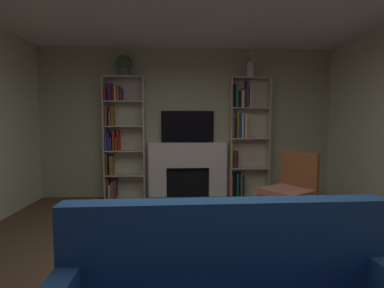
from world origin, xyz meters
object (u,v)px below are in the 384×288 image
(vase_with_flowers, at_px, (250,69))
(armchair, at_px, (291,187))
(tv, at_px, (188,127))
(bookshelf_right, at_px, (244,136))
(fireplace, at_px, (188,169))
(bookshelf_left, at_px, (120,138))
(potted_plant, at_px, (124,65))

(vase_with_flowers, xyz_separation_m, armchair, (0.20, -1.53, -1.87))
(tv, relative_size, bookshelf_right, 0.44)
(fireplace, bearing_deg, bookshelf_right, 0.03)
(bookshelf_left, xyz_separation_m, armchair, (2.61, -1.57, -0.59))
(fireplace, bearing_deg, armchair, -49.15)
(bookshelf_left, relative_size, armchair, 2.22)
(potted_plant, xyz_separation_m, armchair, (2.52, -1.53, -1.92))
(fireplace, height_order, bookshelf_left, bookshelf_left)
(bookshelf_left, bearing_deg, bookshelf_right, 0.21)
(bookshelf_right, bearing_deg, bookshelf_left, -179.79)
(bookshelf_right, relative_size, potted_plant, 5.82)
(bookshelf_left, distance_m, armchair, 3.10)
(bookshelf_right, relative_size, vase_with_flowers, 4.67)
(vase_with_flowers, bearing_deg, fireplace, 177.49)
(fireplace, distance_m, potted_plant, 2.24)
(tv, bearing_deg, armchair, -50.37)
(bookshelf_left, xyz_separation_m, potted_plant, (0.09, -0.04, 1.34))
(fireplace, xyz_separation_m, armchair, (1.36, -1.58, -0.00))
(fireplace, xyz_separation_m, bookshelf_left, (-1.25, -0.01, 0.59))
(tv, bearing_deg, fireplace, -90.00)
(fireplace, relative_size, armchair, 1.54)
(fireplace, height_order, tv, tv)
(tv, bearing_deg, bookshelf_left, -176.46)
(fireplace, bearing_deg, bookshelf_left, -179.64)
(potted_plant, xyz_separation_m, vase_with_flowers, (2.32, -0.00, -0.05))
(fireplace, bearing_deg, vase_with_flowers, -2.51)
(bookshelf_left, distance_m, potted_plant, 1.34)
(vase_with_flowers, bearing_deg, armchair, -82.35)
(bookshelf_left, bearing_deg, tv, 3.54)
(tv, xyz_separation_m, armchair, (1.36, -1.65, -0.80))
(bookshelf_left, height_order, bookshelf_right, same)
(fireplace, distance_m, bookshelf_right, 1.24)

